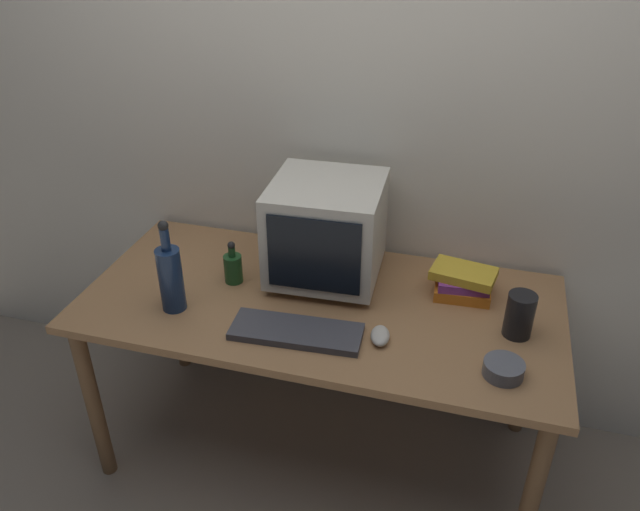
{
  "coord_description": "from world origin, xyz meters",
  "views": [
    {
      "loc": [
        0.48,
        -1.7,
        1.97
      ],
      "look_at": [
        0.0,
        0.0,
        0.91
      ],
      "focal_mm": 34.9,
      "sensor_mm": 36.0,
      "label": 1
    }
  ],
  "objects_px": {
    "cd_spindle": "(504,369)",
    "metal_canister": "(520,315)",
    "crt_monitor": "(326,230)",
    "keyboard": "(296,332)",
    "bottle_tall": "(171,277)",
    "computer_mouse": "(380,336)",
    "bottle_short": "(233,267)",
    "book_stack": "(463,281)"
  },
  "relations": [
    {
      "from": "book_stack",
      "to": "cd_spindle",
      "type": "bearing_deg",
      "value": -69.21
    },
    {
      "from": "crt_monitor",
      "to": "bottle_tall",
      "type": "bearing_deg",
      "value": -143.54
    },
    {
      "from": "keyboard",
      "to": "cd_spindle",
      "type": "height_order",
      "value": "cd_spindle"
    },
    {
      "from": "crt_monitor",
      "to": "bottle_tall",
      "type": "height_order",
      "value": "crt_monitor"
    },
    {
      "from": "bottle_short",
      "to": "book_stack",
      "type": "height_order",
      "value": "bottle_short"
    },
    {
      "from": "computer_mouse",
      "to": "bottle_tall",
      "type": "height_order",
      "value": "bottle_tall"
    },
    {
      "from": "computer_mouse",
      "to": "bottle_short",
      "type": "height_order",
      "value": "bottle_short"
    },
    {
      "from": "crt_monitor",
      "to": "book_stack",
      "type": "height_order",
      "value": "crt_monitor"
    },
    {
      "from": "bottle_tall",
      "to": "bottle_short",
      "type": "distance_m",
      "value": 0.25
    },
    {
      "from": "keyboard",
      "to": "bottle_tall",
      "type": "distance_m",
      "value": 0.46
    },
    {
      "from": "crt_monitor",
      "to": "cd_spindle",
      "type": "bearing_deg",
      "value": -30.4
    },
    {
      "from": "bottle_tall",
      "to": "bottle_short",
      "type": "bearing_deg",
      "value": 57.77
    },
    {
      "from": "computer_mouse",
      "to": "metal_canister",
      "type": "distance_m",
      "value": 0.44
    },
    {
      "from": "bottle_short",
      "to": "computer_mouse",
      "type": "bearing_deg",
      "value": -18.59
    },
    {
      "from": "computer_mouse",
      "to": "cd_spindle",
      "type": "xyz_separation_m",
      "value": [
        0.38,
        -0.06,
        0.0
      ]
    },
    {
      "from": "book_stack",
      "to": "cd_spindle",
      "type": "relative_size",
      "value": 1.95
    },
    {
      "from": "bottle_short",
      "to": "metal_canister",
      "type": "relative_size",
      "value": 1.09
    },
    {
      "from": "bottle_short",
      "to": "cd_spindle",
      "type": "bearing_deg",
      "value": -14.93
    },
    {
      "from": "book_stack",
      "to": "metal_canister",
      "type": "relative_size",
      "value": 1.56
    },
    {
      "from": "metal_canister",
      "to": "bottle_short",
      "type": "bearing_deg",
      "value": 177.44
    },
    {
      "from": "bottle_tall",
      "to": "metal_canister",
      "type": "relative_size",
      "value": 2.22
    },
    {
      "from": "keyboard",
      "to": "cd_spindle",
      "type": "bearing_deg",
      "value": -5.07
    },
    {
      "from": "cd_spindle",
      "to": "bottle_tall",
      "type": "bearing_deg",
      "value": 177.56
    },
    {
      "from": "book_stack",
      "to": "bottle_short",
      "type": "bearing_deg",
      "value": -169.79
    },
    {
      "from": "cd_spindle",
      "to": "metal_canister",
      "type": "distance_m",
      "value": 0.22
    },
    {
      "from": "bottle_tall",
      "to": "cd_spindle",
      "type": "bearing_deg",
      "value": -2.44
    },
    {
      "from": "keyboard",
      "to": "cd_spindle",
      "type": "distance_m",
      "value": 0.64
    },
    {
      "from": "keyboard",
      "to": "computer_mouse",
      "type": "height_order",
      "value": "computer_mouse"
    },
    {
      "from": "keyboard",
      "to": "bottle_short",
      "type": "relative_size",
      "value": 2.57
    },
    {
      "from": "computer_mouse",
      "to": "bottle_tall",
      "type": "bearing_deg",
      "value": 172.31
    },
    {
      "from": "crt_monitor",
      "to": "cd_spindle",
      "type": "height_order",
      "value": "crt_monitor"
    },
    {
      "from": "keyboard",
      "to": "bottle_tall",
      "type": "height_order",
      "value": "bottle_tall"
    },
    {
      "from": "crt_monitor",
      "to": "keyboard",
      "type": "xyz_separation_m",
      "value": [
        -0.0,
        -0.36,
        -0.18
      ]
    },
    {
      "from": "keyboard",
      "to": "bottle_short",
      "type": "distance_m",
      "value": 0.39
    },
    {
      "from": "keyboard",
      "to": "computer_mouse",
      "type": "relative_size",
      "value": 4.2
    },
    {
      "from": "bottle_tall",
      "to": "crt_monitor",
      "type": "bearing_deg",
      "value": 36.46
    },
    {
      "from": "cd_spindle",
      "to": "metal_canister",
      "type": "xyz_separation_m",
      "value": [
        0.04,
        0.21,
        0.05
      ]
    },
    {
      "from": "crt_monitor",
      "to": "bottle_short",
      "type": "distance_m",
      "value": 0.36
    },
    {
      "from": "crt_monitor",
      "to": "metal_canister",
      "type": "distance_m",
      "value": 0.7
    },
    {
      "from": "keyboard",
      "to": "metal_canister",
      "type": "bearing_deg",
      "value": 12.36
    },
    {
      "from": "keyboard",
      "to": "cd_spindle",
      "type": "relative_size",
      "value": 3.5
    },
    {
      "from": "bottle_tall",
      "to": "cd_spindle",
      "type": "relative_size",
      "value": 2.77
    }
  ]
}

